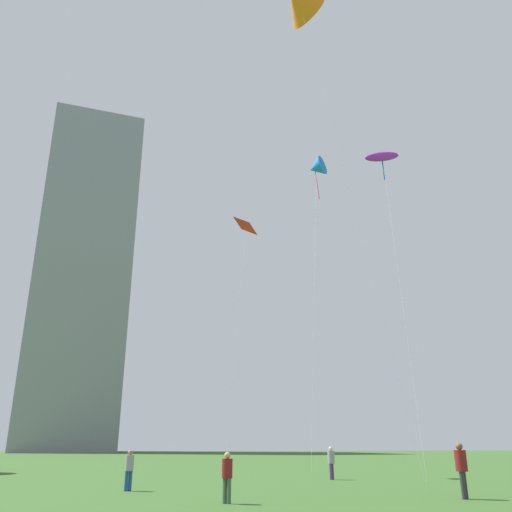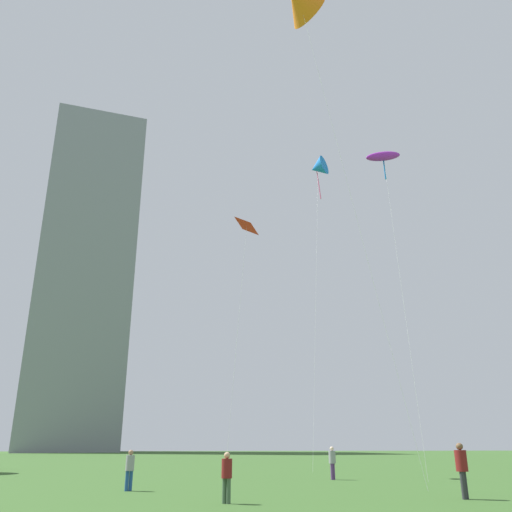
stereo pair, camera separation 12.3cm
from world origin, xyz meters
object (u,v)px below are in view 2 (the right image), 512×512
Objects in this scene: person_standing_2 at (130,467)px; kite_flying_2 at (300,2)px; person_standing_1 at (462,466)px; kite_flying_0 at (383,156)px; kite_flying_3 at (247,227)px; person_standing_3 at (227,473)px; person_standing_0 at (332,460)px; distant_highrise_0 at (85,278)px; kite_flying_4 at (318,168)px.

kite_flying_2 reaches higher than person_standing_2.
kite_flying_0 is (4.20, 14.40, 21.30)m from person_standing_1.
kite_flying_2 is at bearing -131.84° from kite_flying_0.
kite_flying_3 is (-10.20, 1.75, -5.66)m from kite_flying_0.
kite_flying_3 is at bearing 117.34° from person_standing_3.
distant_highrise_0 reaches higher than person_standing_0.
kite_flying_2 is (4.40, 5.47, 26.08)m from person_standing_3.
person_standing_1 is 8.51m from person_standing_3.
person_standing_3 is at bearing -111.64° from kite_flying_4.
person_standing_3 is 126.92m from distant_highrise_0.
kite_flying_3 is at bearing -140.40° from person_standing_2.
kite_flying_2 reaches higher than person_standing_0.
person_standing_1 is at bearing -51.29° from kite_flying_2.
person_standing_2 is at bearing -179.82° from kite_flying_2.
kite_flying_0 is at bearing -83.78° from kite_flying_4.
kite_flying_3 is at bearing -126.48° from kite_flying_4.
kite_flying_3 is 0.20× the size of distant_highrise_0.
kite_flying_2 is at bearing -97.06° from person_standing_1.
person_standing_0 is 0.07× the size of kite_flying_0.
kite_flying_2 is (8.04, 0.02, 26.07)m from person_standing_2.
person_standing_2 is 121.15m from distant_highrise_0.
person_standing_0 is 0.10× the size of kite_flying_3.
kite_flying_0 is at bearing 85.22° from person_standing_3.
person_standing_3 is 0.09× the size of kite_flying_3.
person_standing_0 is at bearing -104.89° from kite_flying_4.
kite_flying_0 reaches higher than person_standing_3.
kite_flying_0 reaches higher than person_standing_1.
distant_highrise_0 is (-34.84, 105.27, 41.28)m from person_standing_0.
kite_flying_2 is (-2.34, -5.93, 26.01)m from person_standing_0.
person_standing_3 is at bearing -43.44° from person_standing_1.
kite_flying_2 reaches higher than kite_flying_3.
person_standing_0 is 0.02× the size of distant_highrise_0.
kite_flying_0 is 13.28m from kite_flying_2.
person_standing_1 is 39.44m from kite_flying_4.
kite_flying_3 is at bearing 170.27° from kite_flying_0.
person_standing_3 is 0.06× the size of kite_flying_2.
person_standing_1 is at bearing -84.10° from distant_highrise_0.
kite_flying_4 reaches higher than kite_flying_0.
person_standing_0 is at bearing 68.48° from kite_flying_2.
kite_flying_0 is 11.80m from kite_flying_3.
person_standing_3 is 22.98m from kite_flying_3.
kite_flying_0 is (5.97, 3.35, 21.41)m from person_standing_0.
kite_flying_2 is 1.64× the size of kite_flying_3.
kite_flying_4 is (14.87, 22.85, 27.86)m from person_standing_2.
distant_highrise_0 is at bearing 139.51° from person_standing_3.
person_standing_1 is 26.73m from kite_flying_2.
kite_flying_4 is (4.49, 16.90, 27.80)m from person_standing_0.
kite_flying_3 reaches higher than person_standing_1.
kite_flying_4 is at bearing -141.35° from person_standing_1.
person_standing_3 is 27.00m from kite_flying_2.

